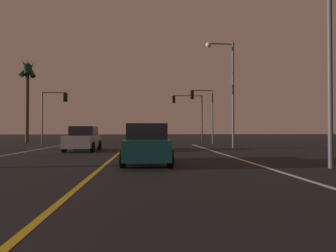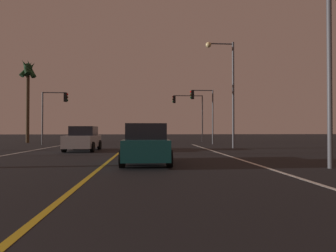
# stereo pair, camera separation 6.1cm
# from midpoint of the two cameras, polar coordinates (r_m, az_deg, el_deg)

# --- Properties ---
(lane_edge_right) EXTENTS (0.16, 34.87, 0.01)m
(lane_edge_right) POSITION_cam_midpoint_polar(r_m,az_deg,el_deg) (11.84, 18.64, -7.71)
(lane_edge_right) COLOR silver
(lane_edge_right) RESTS_ON ground
(lane_center_divider) EXTENTS (0.16, 34.87, 0.01)m
(lane_center_divider) POSITION_cam_midpoint_polar(r_m,az_deg,el_deg) (11.07, -13.32, -8.22)
(lane_center_divider) COLOR gold
(lane_center_divider) RESTS_ON ground
(car_lead_same_lane) EXTENTS (2.02, 4.30, 1.70)m
(car_lead_same_lane) POSITION_cam_midpoint_polar(r_m,az_deg,el_deg) (12.19, -4.26, -3.69)
(car_lead_same_lane) COLOR black
(car_lead_same_lane) RESTS_ON ground
(car_oncoming) EXTENTS (2.02, 4.30, 1.70)m
(car_oncoming) POSITION_cam_midpoint_polar(r_m,az_deg,el_deg) (20.69, -16.50, -2.49)
(car_oncoming) COLOR black
(car_oncoming) RESTS_ON ground
(traffic_light_near_right) EXTENTS (2.43, 0.36, 5.56)m
(traffic_light_near_right) POSITION_cam_midpoint_polar(r_m,az_deg,el_deg) (29.44, 6.93, 4.33)
(traffic_light_near_right) COLOR #4C4C51
(traffic_light_near_right) RESTS_ON ground
(traffic_light_near_left) EXTENTS (2.54, 0.36, 5.19)m
(traffic_light_near_left) POSITION_cam_midpoint_polar(r_m,az_deg,el_deg) (30.25, -21.64, 3.78)
(traffic_light_near_left) COLOR #4C4C51
(traffic_light_near_left) RESTS_ON ground
(traffic_light_far_right) EXTENTS (3.77, 0.36, 5.67)m
(traffic_light_far_right) POSITION_cam_midpoint_polar(r_m,az_deg,el_deg) (34.75, 4.09, 3.79)
(traffic_light_far_right) COLOR #4C4C51
(traffic_light_far_right) RESTS_ON ground
(street_lamp_right_near) EXTENTS (1.82, 0.44, 8.84)m
(street_lamp_right_near) POSITION_cam_midpoint_polar(r_m,az_deg,el_deg) (12.76, 28.22, 17.89)
(street_lamp_right_near) COLOR #4C4C51
(street_lamp_right_near) RESTS_ON ground
(street_lamp_right_far) EXTENTS (2.30, 0.44, 8.45)m
(street_lamp_right_far) POSITION_cam_midpoint_polar(r_m,az_deg,el_deg) (23.39, 11.79, 8.79)
(street_lamp_right_far) COLOR #4C4C51
(street_lamp_right_far) RESTS_ON ground
(palm_tree_left_far) EXTENTS (1.96, 1.98, 9.43)m
(palm_tree_left_far) POSITION_cam_midpoint_polar(r_m,az_deg,el_deg) (36.18, -26.16, 8.89)
(palm_tree_left_far) COLOR #473826
(palm_tree_left_far) RESTS_ON ground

